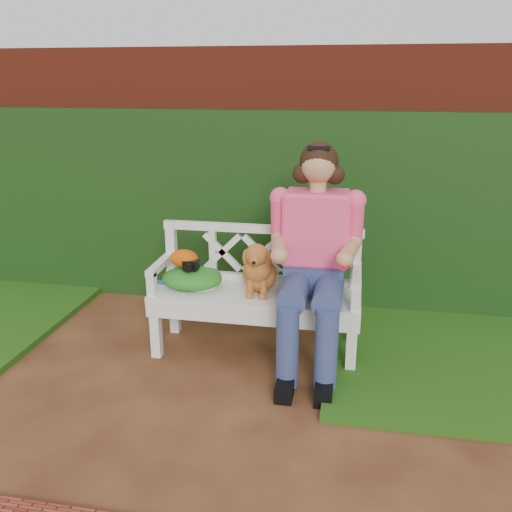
# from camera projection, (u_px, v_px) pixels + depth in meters

# --- Properties ---
(ground) EXTENTS (60.00, 60.00, 0.00)m
(ground) POSITION_uv_depth(u_px,v_px,m) (150.00, 395.00, 3.50)
(ground) COLOR #451F12
(brick_wall) EXTENTS (10.00, 0.30, 2.20)m
(brick_wall) POSITION_uv_depth(u_px,v_px,m) (219.00, 176.00, 4.93)
(brick_wall) COLOR maroon
(brick_wall) RESTS_ON ground
(ivy_hedge) EXTENTS (10.00, 0.18, 1.70)m
(ivy_hedge) POSITION_uv_depth(u_px,v_px,m) (213.00, 208.00, 4.80)
(ivy_hedge) COLOR #173310
(ivy_hedge) RESTS_ON ground
(grass_right) EXTENTS (2.60, 2.00, 0.05)m
(grass_right) POSITION_uv_depth(u_px,v_px,m) (510.00, 358.00, 3.91)
(grass_right) COLOR #255714
(grass_right) RESTS_ON ground
(garden_bench) EXTENTS (1.62, 0.72, 0.48)m
(garden_bench) POSITION_uv_depth(u_px,v_px,m) (256.00, 322.00, 3.99)
(garden_bench) COLOR white
(garden_bench) RESTS_ON ground
(seated_woman) EXTENTS (0.79, 0.99, 1.60)m
(seated_woman) POSITION_uv_depth(u_px,v_px,m) (315.00, 253.00, 3.73)
(seated_woman) COLOR #CC3D67
(seated_woman) RESTS_ON ground
(dog) EXTENTS (0.35, 0.42, 0.40)m
(dog) POSITION_uv_depth(u_px,v_px,m) (259.00, 266.00, 3.84)
(dog) COLOR #A05B31
(dog) RESTS_ON garden_bench
(tennis_racket) EXTENTS (0.60, 0.42, 0.03)m
(tennis_racket) POSITION_uv_depth(u_px,v_px,m) (194.00, 285.00, 4.01)
(tennis_racket) COLOR white
(tennis_racket) RESTS_ON garden_bench
(green_bag) EXTENTS (0.46, 0.36, 0.15)m
(green_bag) POSITION_uv_depth(u_px,v_px,m) (192.00, 278.00, 3.97)
(green_bag) COLOR #257B2F
(green_bag) RESTS_ON garden_bench
(camera_item) EXTENTS (0.11, 0.09, 0.07)m
(camera_item) POSITION_uv_depth(u_px,v_px,m) (191.00, 265.00, 3.90)
(camera_item) COLOR black
(camera_item) RESTS_ON green_bag
(baseball_glove) EXTENTS (0.21, 0.15, 0.13)m
(baseball_glove) POSITION_uv_depth(u_px,v_px,m) (184.00, 258.00, 3.95)
(baseball_glove) COLOR #C34806
(baseball_glove) RESTS_ON green_bag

